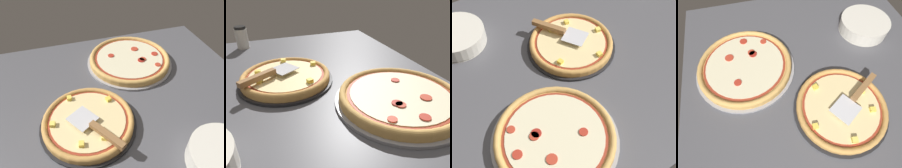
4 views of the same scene
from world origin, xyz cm
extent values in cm
cube|color=#4C4C51|center=(0.00, 0.00, -1.80)|extent=(136.55, 113.10, 3.60)
cylinder|color=black|center=(-7.70, -3.02, 0.50)|extent=(35.83, 35.83, 1.00)
cylinder|color=#C68E47|center=(-7.70, -3.02, 1.92)|extent=(33.68, 33.68, 1.85)
torus|color=#C68E47|center=(-7.70, -3.02, 2.85)|extent=(33.68, 33.68, 2.08)
cylinder|color=maroon|center=(-7.70, -3.02, 2.92)|extent=(29.27, 29.27, 0.15)
cylinder|color=beige|center=(-7.70, -3.02, 3.05)|extent=(27.61, 27.61, 0.40)
cube|color=yellow|center=(2.08, 4.06, 3.91)|extent=(2.31, 2.40, 1.32)
cube|color=#F4D64C|center=(-12.07, -13.00, 3.91)|extent=(2.07, 2.24, 1.32)
cube|color=#F9E05B|center=(-4.17, -12.72, 3.91)|extent=(2.41, 2.45, 1.32)
cube|color=#F4D64C|center=(-12.66, 9.10, 3.91)|extent=(1.89, 1.97, 1.32)
cube|color=#F9E05B|center=(-20.34, -2.06, 3.91)|extent=(2.22, 2.29, 1.32)
cylinder|color=#939399|center=(20.41, 29.23, 0.50)|extent=(42.21, 42.21, 1.00)
cylinder|color=tan|center=(20.41, 29.23, 2.00)|extent=(39.67, 39.67, 1.99)
torus|color=tan|center=(20.41, 29.23, 2.99)|extent=(39.67, 39.67, 2.27)
cylinder|color=maroon|center=(20.41, 29.23, 3.07)|extent=(34.48, 34.48, 0.15)
cylinder|color=beige|center=(20.41, 29.23, 3.19)|extent=(32.53, 32.53, 0.40)
cylinder|color=#AD2D1E|center=(33.50, 28.21, 3.59)|extent=(3.24, 3.24, 0.40)
cylinder|color=#B73823|center=(31.11, 19.37, 3.59)|extent=(2.76, 2.76, 0.40)
cylinder|color=#AD2D1E|center=(11.91, 33.06, 3.59)|extent=(2.99, 2.99, 0.40)
cylinder|color=#B73823|center=(25.39, 35.32, 3.59)|extent=(3.63, 3.63, 0.40)
cylinder|color=maroon|center=(24.91, 25.08, 3.59)|extent=(3.38, 3.38, 0.40)
cylinder|color=#B73823|center=(26.00, 25.62, 3.59)|extent=(3.16, 3.16, 0.40)
cube|color=silver|center=(-9.71, -3.23, 4.69)|extent=(11.84, 12.00, 0.24)
cube|color=olive|center=(-3.42, -13.12, 5.57)|extent=(9.66, 13.45, 2.00)
cylinder|color=silver|center=(29.91, -30.90, 0.35)|extent=(23.42, 23.42, 0.70)
cylinder|color=silver|center=(29.91, -30.90, 1.05)|extent=(23.42, 23.42, 0.70)
cylinder|color=silver|center=(29.91, -30.90, 1.75)|extent=(23.42, 23.42, 0.70)
cylinder|color=silver|center=(29.91, -30.90, 2.45)|extent=(23.42, 23.42, 0.70)
cylinder|color=silver|center=(29.91, -30.90, 3.15)|extent=(23.42, 23.42, 0.70)
cylinder|color=silver|center=(29.91, -30.90, 3.85)|extent=(23.42, 23.42, 0.70)
cylinder|color=silver|center=(29.91, -30.90, 4.55)|extent=(23.42, 23.42, 0.70)
cylinder|color=silver|center=(29.91, -30.90, 5.25)|extent=(23.42, 23.42, 0.70)
cylinder|color=silver|center=(29.91, -30.90, 5.95)|extent=(23.42, 23.42, 0.70)
camera|label=1|loc=(-14.16, -54.00, 65.99)|focal=35.00mm
camera|label=2|loc=(69.79, -10.84, 39.77)|focal=35.00mm
camera|label=3|loc=(43.30, 69.28, 93.63)|focal=50.00mm
camera|label=4|loc=(-27.67, 22.03, 62.92)|focal=28.00mm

